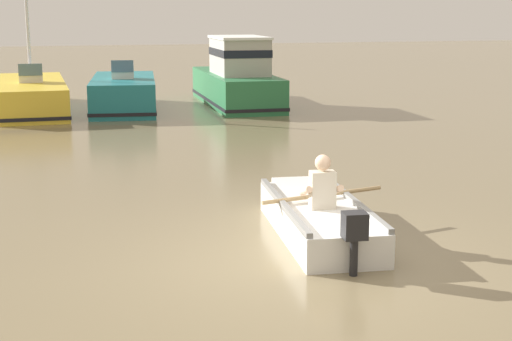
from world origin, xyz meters
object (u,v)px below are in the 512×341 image
at_px(rowboat_with_person, 318,217).
at_px(moored_boat_yellow, 32,96).
at_px(moored_boat_teal, 124,94).
at_px(moored_boat_green, 237,80).

xyz_separation_m(rowboat_with_person, moored_boat_yellow, (-4.01, 14.97, 0.20)).
relative_size(moored_boat_yellow, moored_boat_teal, 1.23).
relative_size(rowboat_with_person, moored_boat_yellow, 0.57).
bearing_deg(moored_boat_green, rowboat_with_person, -99.73).
relative_size(moored_boat_yellow, moored_boat_green, 1.04).
distance_m(rowboat_with_person, moored_boat_teal, 14.50).
height_order(moored_boat_yellow, moored_boat_green, moored_boat_yellow).
height_order(rowboat_with_person, moored_boat_teal, moored_boat_teal).
height_order(moored_boat_yellow, moored_boat_teal, moored_boat_yellow).
distance_m(moored_boat_yellow, moored_boat_green, 6.54).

